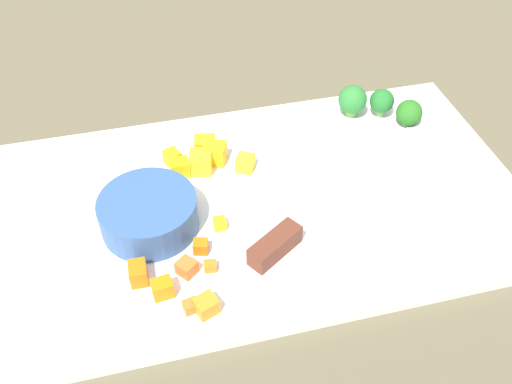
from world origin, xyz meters
The scene contains 21 objects.
ground_plane centered at (0.00, 0.00, 0.00)m, with size 4.00×4.00×0.00m, color brown.
cutting_board centered at (0.00, 0.00, 0.01)m, with size 0.54×0.30×0.01m, color white.
prep_bowl centered at (0.11, 0.01, 0.03)m, with size 0.09×0.09×0.03m, color #325790.
chef_knife centered at (-0.07, 0.03, 0.02)m, with size 0.30×0.20×0.02m.
carrot_dice_0 centered at (0.08, 0.12, 0.02)m, with size 0.01×0.01×0.01m, color orange.
carrot_dice_1 centered at (0.12, 0.07, 0.02)m, with size 0.02×0.02×0.02m, color orange.
carrot_dice_2 centered at (0.08, 0.08, 0.02)m, with size 0.02×0.01×0.01m, color orange.
carrot_dice_3 centered at (0.07, 0.12, 0.02)m, with size 0.02×0.02×0.02m, color orange.
carrot_dice_4 centered at (0.07, 0.05, 0.02)m, with size 0.01×0.01×0.01m, color orange.
carrot_dice_5 centered at (0.11, 0.09, 0.02)m, with size 0.01×0.02×0.02m, color orange.
carrot_dice_6 centered at (0.06, 0.08, 0.02)m, with size 0.01×0.01×0.01m, color orange.
pepper_dice_0 centered at (0.04, -0.08, 0.02)m, with size 0.02×0.02×0.02m, color yellow.
pepper_dice_1 centered at (0.07, -0.07, 0.02)m, with size 0.02×0.01×0.02m, color yellow.
pepper_dice_2 centered at (0.07, -0.05, 0.02)m, with size 0.02×0.02×0.02m, color yellow.
pepper_dice_3 centered at (0.03, -0.07, 0.02)m, with size 0.02×0.02×0.02m, color yellow.
pepper_dice_4 centered at (0.00, -0.05, 0.02)m, with size 0.02×0.02×0.02m, color yellow.
pepper_dice_5 centered at (0.04, 0.03, 0.02)m, with size 0.01×0.01×0.01m, color yellow.
pepper_dice_6 centered at (0.05, -0.06, 0.02)m, with size 0.02×0.02×0.02m, color yellow.
broccoli_floret_0 centered at (-0.14, -0.11, 0.03)m, with size 0.03×0.03×0.04m.
broccoli_floret_1 centered at (-0.18, -0.10, 0.03)m, with size 0.03×0.03×0.04m.
broccoli_floret_2 centered at (-0.20, -0.08, 0.03)m, with size 0.03×0.03×0.03m.
Camera 1 is at (0.10, 0.39, 0.41)m, focal length 39.15 mm.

